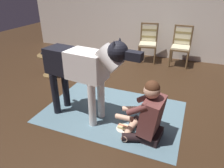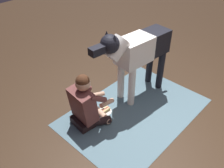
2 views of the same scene
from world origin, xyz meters
name	(u,v)px [view 1 (image 1 of 2)]	position (x,y,z in m)	size (l,w,h in m)	color
ground_plane	(110,106)	(0.00, 0.00, 0.00)	(13.28, 13.28, 0.00)	#342213
back_wall	(153,8)	(0.00, 3.00, 1.30)	(7.60, 0.10, 2.60)	beige
area_rug	(113,111)	(0.10, -0.14, 0.00)	(2.23, 1.54, 0.01)	slate
dining_chair_left_of_pair	(148,41)	(0.03, 2.56, 0.54)	(0.53, 0.53, 0.98)	brown
dining_chair_right_of_pair	(181,44)	(0.87, 2.56, 0.54)	(0.46, 0.47, 0.98)	brown
person_sitting_on_floor	(148,115)	(0.76, -0.53, 0.36)	(0.66, 0.57, 0.87)	black
large_dog	(83,67)	(-0.24, -0.43, 0.85)	(1.67, 0.45, 1.33)	white
hot_dog_on_plate	(124,128)	(0.42, -0.50, 0.03)	(0.22, 0.22, 0.06)	silver
round_side_table	(49,63)	(-1.78, 0.71, 0.30)	(0.48, 0.48, 0.50)	brown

